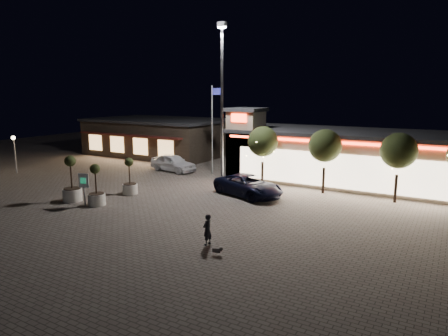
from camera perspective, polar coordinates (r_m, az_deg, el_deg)
The scene contains 17 objects.
ground at distance 25.85m, azimuth -13.31°, elevation -6.21°, with size 90.00×90.00×0.00m, color #655A51.
retail_building at distance 34.85m, azimuth 17.16°, elevation 1.68°, with size 20.40×8.40×6.10m.
restaurant_building at distance 49.28m, azimuth -9.26°, elevation 4.49°, with size 16.40×11.00×4.30m.
floodlight_pole at distance 29.94m, azimuth -0.29°, elevation 9.99°, with size 0.60×0.40×12.38m.
flagpole at distance 36.34m, azimuth -1.57°, elevation 6.53°, with size 0.95×0.10×8.00m.
lamp_post_west at distance 41.73m, azimuth -27.78°, elevation 2.68°, with size 0.36×0.36×3.48m.
string_tree_a at distance 31.90m, azimuth 5.58°, elevation 3.76°, with size 2.42×2.42×4.79m.
string_tree_b at distance 30.17m, azimuth 14.23°, elevation 3.08°, with size 2.42×2.42×4.79m.
string_tree_c at distance 29.20m, azimuth 23.69°, elevation 2.26°, with size 2.42×2.42×4.79m.
pickup_truck at distance 29.03m, azimuth 3.47°, elevation -2.51°, with size 2.54×5.51×1.53m, color black.
white_sedan at distance 38.30m, azimuth -7.29°, elevation 0.75°, with size 1.94×4.82×1.64m, color white.
pedestrian at distance 19.85m, azimuth -2.40°, elevation -8.78°, with size 0.57×0.37×1.56m, color black.
dog at distance 18.79m, azimuth -0.85°, elevation -11.60°, with size 0.50×0.28×0.27m.
planter_left at distance 30.30m, azimuth -13.30°, elevation -2.07°, with size 1.11×1.11×2.73m.
planter_mid at distance 29.46m, azimuth -20.90°, elevation -2.57°, with size 1.30×1.30×3.20m.
planter_right at distance 27.91m, azimuth -17.77°, elevation -3.34°, with size 1.14×1.14×2.80m.
valet_sign at distance 27.79m, azimuth -19.40°, elevation -2.08°, with size 0.71×0.28×2.20m.
Camera 1 is at (17.26, -17.76, 7.41)m, focal length 32.00 mm.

